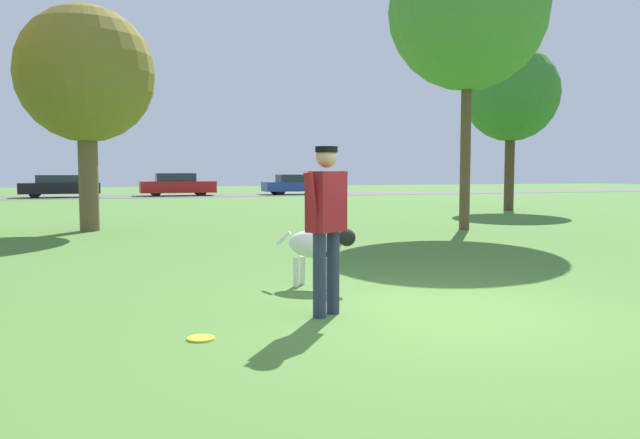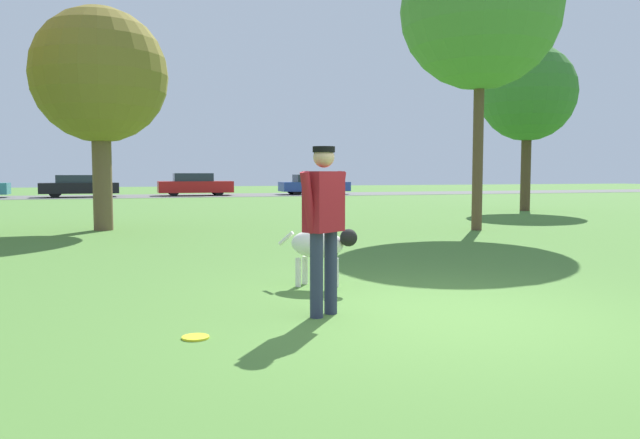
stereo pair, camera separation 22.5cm
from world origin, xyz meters
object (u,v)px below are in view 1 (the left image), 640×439
at_px(tree_mid_center, 86,76).
at_px(tree_near_right, 468,10).
at_px(person, 326,216).
at_px(parked_car_black, 59,186).
at_px(frisbee, 201,338).
at_px(parked_car_red, 177,185).
at_px(parked_car_blue, 297,185).
at_px(tree_far_right, 511,94).
at_px(dog, 319,246).

bearing_deg(tree_mid_center, tree_near_right, -17.96).
relative_size(tree_mid_center, tree_near_right, 0.74).
height_order(person, tree_mid_center, tree_mid_center).
height_order(person, parked_car_black, person).
bearing_deg(tree_near_right, frisbee, -134.11).
relative_size(parked_car_red, parked_car_blue, 1.01).
bearing_deg(tree_far_right, person, -132.05).
xyz_separation_m(person, tree_far_right, (12.53, 13.89, 3.34)).
bearing_deg(frisbee, person, 19.78).
bearing_deg(tree_mid_center, parked_car_blue, 60.86).
xyz_separation_m(tree_far_right, parked_car_red, (-9.88, 19.33, -3.66)).
bearing_deg(parked_car_black, tree_near_right, -69.47).
xyz_separation_m(tree_near_right, parked_car_blue, (3.75, 25.35, -4.72)).
distance_m(person, tree_mid_center, 11.06).
relative_size(tree_near_right, parked_car_black, 1.68).
height_order(tree_far_right, parked_car_blue, tree_far_right).
bearing_deg(parked_car_black, tree_far_right, -51.01).
relative_size(tree_mid_center, parked_car_blue, 1.21).
xyz_separation_m(dog, parked_car_blue, (9.82, 31.47, 0.13)).
height_order(frisbee, tree_far_right, tree_far_right).
relative_size(dog, parked_car_black, 0.20).
xyz_separation_m(frisbee, tree_near_right, (7.84, 8.09, 5.35)).
height_order(dog, tree_mid_center, tree_mid_center).
xyz_separation_m(tree_mid_center, tree_far_right, (14.80, 3.43, 0.58)).
relative_size(tree_near_right, parked_car_red, 1.62).
xyz_separation_m(parked_car_black, parked_car_red, (6.67, 0.39, 0.03)).
distance_m(tree_mid_center, tree_near_right, 9.38).
bearing_deg(dog, person, -64.58).
relative_size(person, tree_far_right, 0.27).
bearing_deg(parked_car_black, frisbee, -87.53).
xyz_separation_m(person, dog, (0.45, 1.49, -0.48)).
bearing_deg(frisbee, tree_near_right, 45.89).
height_order(parked_car_red, parked_car_blue, parked_car_red).
distance_m(tree_near_right, parked_car_black, 27.74).
relative_size(dog, tree_far_right, 0.14).
bearing_deg(parked_car_black, tree_mid_center, -87.68).
height_order(dog, parked_car_red, parked_car_red).
distance_m(person, frisbee, 1.71).
height_order(tree_mid_center, tree_near_right, tree_near_right).
distance_m(tree_far_right, parked_car_black, 25.42).
relative_size(dog, tree_near_right, 0.12).
bearing_deg(parked_car_red, dog, -93.33).
relative_size(frisbee, parked_car_red, 0.05).
distance_m(frisbee, tree_mid_center, 11.60).
bearing_deg(tree_far_right, dog, -134.23).
bearing_deg(tree_far_right, parked_car_red, 117.08).
xyz_separation_m(frisbee, tree_far_right, (13.85, 14.36, 4.32)).
height_order(tree_mid_center, parked_car_red, tree_mid_center).
distance_m(frisbee, tree_near_right, 12.47).
height_order(person, tree_far_right, tree_far_right).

